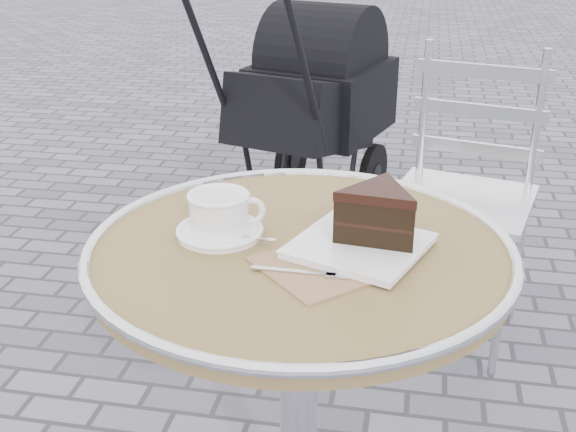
% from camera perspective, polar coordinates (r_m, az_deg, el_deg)
% --- Properties ---
extents(cafe_table, '(0.72, 0.72, 0.74)m').
position_cam_1_polar(cafe_table, '(1.28, 0.91, -8.91)').
color(cafe_table, silver).
rests_on(cafe_table, ground).
extents(cappuccino_set, '(0.17, 0.14, 0.07)m').
position_cam_1_polar(cappuccino_set, '(1.23, -5.37, -0.09)').
color(cappuccino_set, white).
rests_on(cappuccino_set, cafe_table).
extents(cake_plate_set, '(0.31, 0.32, 0.11)m').
position_cam_1_polar(cake_plate_set, '(1.18, 6.69, -0.43)').
color(cake_plate_set, '#956B51').
rests_on(cake_plate_set, cafe_table).
extents(bistro_chair, '(0.48, 0.48, 0.88)m').
position_cam_1_polar(bistro_chair, '(2.22, 14.18, 4.18)').
color(bistro_chair, silver).
rests_on(bistro_chair, ground).
extents(baby_stroller, '(0.70, 1.05, 1.01)m').
position_cam_1_polar(baby_stroller, '(3.02, 1.74, 8.26)').
color(baby_stroller, black).
rests_on(baby_stroller, ground).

